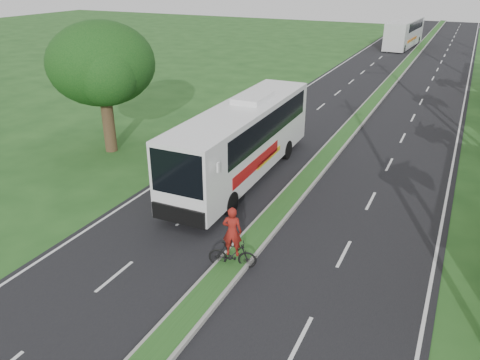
% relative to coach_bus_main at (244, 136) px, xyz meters
% --- Properties ---
extents(ground, '(180.00, 180.00, 0.00)m').
position_rel_coach_bus_main_xyz_m(ground, '(3.18, -10.01, -2.25)').
color(ground, '#204A1B').
rests_on(ground, ground).
extents(road_asphalt, '(14.00, 160.00, 0.02)m').
position_rel_coach_bus_main_xyz_m(road_asphalt, '(3.18, 9.99, -2.24)').
color(road_asphalt, black).
rests_on(road_asphalt, ground).
extents(median_strip, '(1.20, 160.00, 0.18)m').
position_rel_coach_bus_main_xyz_m(median_strip, '(3.18, 9.99, -2.15)').
color(median_strip, gray).
rests_on(median_strip, ground).
extents(lane_edge_left, '(0.12, 160.00, 0.01)m').
position_rel_coach_bus_main_xyz_m(lane_edge_left, '(-3.52, 9.99, -2.25)').
color(lane_edge_left, silver).
rests_on(lane_edge_left, ground).
extents(lane_edge_right, '(0.12, 160.00, 0.01)m').
position_rel_coach_bus_main_xyz_m(lane_edge_right, '(9.88, 9.99, -2.25)').
color(lane_edge_right, silver).
rests_on(lane_edge_right, ground).
extents(shade_tree, '(6.30, 6.00, 7.54)m').
position_rel_coach_bus_main_xyz_m(shade_tree, '(-8.93, 0.01, 2.77)').
color(shade_tree, '#473321').
rests_on(shade_tree, ground).
extents(coach_bus_main, '(2.90, 12.73, 4.10)m').
position_rel_coach_bus_main_xyz_m(coach_bus_main, '(0.00, 0.00, 0.00)').
color(coach_bus_main, white).
rests_on(coach_bus_main, ground).
extents(coach_bus_far, '(3.54, 12.65, 3.64)m').
position_rel_coach_bus_main_xyz_m(coach_bus_far, '(0.79, 50.13, -0.19)').
color(coach_bus_far, silver).
rests_on(coach_bus_far, ground).
extents(motorcyclist, '(1.86, 0.98, 2.47)m').
position_rel_coach_bus_main_xyz_m(motorcyclist, '(3.20, -7.63, -1.34)').
color(motorcyclist, black).
rests_on(motorcyclist, ground).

